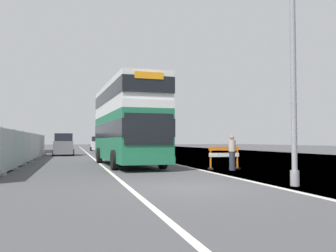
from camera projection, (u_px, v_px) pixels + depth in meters
The scene contains 9 objects.
ground at pixel (203, 188), 11.52m from camera, with size 140.00×280.00×0.10m.
double_decker_bus at pixel (127, 122), 21.52m from camera, with size 3.18×10.52×4.78m.
lamppost_foreground at pixel (293, 50), 11.80m from camera, with size 0.29×0.70×9.30m.
roadworks_barrier at pixel (224, 155), 18.55m from camera, with size 1.62×0.48×1.15m.
construction_site_fence at pixel (29, 148), 24.99m from camera, with size 0.44×27.40×2.06m.
car_oncoming_near at pixel (64, 145), 36.04m from camera, with size 2.03×4.34×2.18m.
car_receding_mid at pixel (105, 145), 46.03m from camera, with size 1.92×4.55×2.10m.
car_receding_far at pixel (97, 144), 52.72m from camera, with size 1.97×3.87×2.07m.
pedestrian_at_kerb at pixel (232, 153), 17.82m from camera, with size 0.34×0.34×1.72m.
Camera 1 is at (-3.42, -10.85, 1.45)m, focal length 38.80 mm.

